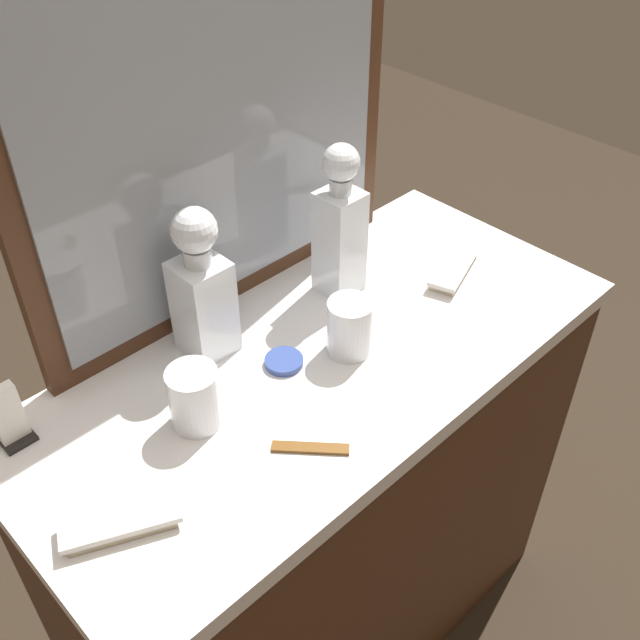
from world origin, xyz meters
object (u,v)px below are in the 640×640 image
object	(u,v)px
crystal_decanter_rear	(203,297)
crystal_tumbler_front	(350,329)
napkin_holder	(9,419)
crystal_decanter_far_left	(340,234)
porcelain_dish	(284,361)
tortoiseshell_comb	(311,448)
silver_brush_far_left	(121,523)
silver_brush_rear	(454,268)
crystal_tumbler_left	(195,400)

from	to	relation	value
crystal_decanter_rear	crystal_tumbler_front	distance (m)	0.26
napkin_holder	crystal_decanter_far_left	bearing A→B (deg)	-6.74
napkin_holder	porcelain_dish	bearing A→B (deg)	-21.49
crystal_tumbler_front	tortoiseshell_comb	bearing A→B (deg)	-150.25
crystal_decanter_far_left	silver_brush_far_left	distance (m)	0.65
crystal_decanter_far_left	silver_brush_rear	size ratio (longest dim) A/B	1.75
crystal_decanter_rear	crystal_tumbler_left	distance (m)	0.19
crystal_tumbler_left	tortoiseshell_comb	bearing A→B (deg)	-62.15
silver_brush_far_left	porcelain_dish	distance (m)	0.40
crystal_tumbler_left	crystal_decanter_rear	bearing A→B (deg)	46.68
crystal_tumbler_left	crystal_tumbler_front	bearing A→B (deg)	-9.46
crystal_decanter_far_left	tortoiseshell_comb	bearing A→B (deg)	-141.31
silver_brush_rear	porcelain_dish	xyz separation A→B (m)	(-0.42, 0.04, -0.01)
silver_brush_rear	silver_brush_far_left	bearing A→B (deg)	-176.37
crystal_decanter_rear	crystal_tumbler_front	world-z (taller)	crystal_decanter_rear
silver_brush_rear	silver_brush_far_left	world-z (taller)	same
crystal_decanter_far_left	crystal_tumbler_front	world-z (taller)	crystal_decanter_far_left
crystal_tumbler_left	porcelain_dish	bearing A→B (deg)	0.95
crystal_tumbler_left	napkin_holder	size ratio (longest dim) A/B	0.97
silver_brush_far_left	napkin_holder	distance (m)	0.26
crystal_tumbler_front	silver_brush_rear	xyz separation A→B (m)	(0.32, 0.01, -0.04)
porcelain_dish	silver_brush_far_left	bearing A→B (deg)	-166.74
porcelain_dish	silver_brush_rear	bearing A→B (deg)	-5.33
crystal_decanter_far_left	silver_brush_far_left	bearing A→B (deg)	-163.67
crystal_decanter_far_left	crystal_tumbler_left	distance (m)	0.43
porcelain_dish	napkin_holder	xyz separation A→B (m)	(-0.42, 0.16, 0.04)
silver_brush_far_left	crystal_decanter_far_left	bearing A→B (deg)	16.33
porcelain_dish	crystal_decanter_far_left	bearing A→B (deg)	21.41
crystal_tumbler_front	napkin_holder	xyz separation A→B (m)	(-0.52, 0.22, -0.00)
porcelain_dish	tortoiseshell_comb	size ratio (longest dim) A/B	0.66
crystal_decanter_rear	crystal_decanter_far_left	bearing A→B (deg)	-7.24
crystal_decanter_far_left	silver_brush_far_left	world-z (taller)	crystal_decanter_far_left
silver_brush_rear	silver_brush_far_left	xyz separation A→B (m)	(-0.81, -0.05, -0.00)
silver_brush_far_left	porcelain_dish	size ratio (longest dim) A/B	2.55
napkin_holder	silver_brush_rear	bearing A→B (deg)	-13.59
crystal_tumbler_left	tortoiseshell_comb	xyz separation A→B (m)	(0.09, -0.17, -0.05)
crystal_tumbler_front	napkin_holder	world-z (taller)	napkin_holder
tortoiseshell_comb	napkin_holder	size ratio (longest dim) A/B	0.93
crystal_decanter_far_left	crystal_tumbler_left	world-z (taller)	crystal_decanter_far_left
silver_brush_far_left	crystal_tumbler_left	bearing A→B (deg)	23.95
silver_brush_far_left	tortoiseshell_comb	size ratio (longest dim) A/B	1.70
silver_brush_rear	porcelain_dish	distance (m)	0.43
crystal_decanter_far_left	porcelain_dish	xyz separation A→B (m)	(-0.22, -0.09, -0.12)
crystal_decanter_rear	crystal_tumbler_left	xyz separation A→B (m)	(-0.12, -0.13, -0.07)
crystal_tumbler_front	napkin_holder	bearing A→B (deg)	157.58
napkin_holder	silver_brush_far_left	bearing A→B (deg)	-83.60
crystal_decanter_rear	napkin_holder	distance (m)	0.36
silver_brush_far_left	silver_brush_rear	bearing A→B (deg)	3.63
crystal_tumbler_left	silver_brush_far_left	distance (m)	0.22
crystal_decanter_rear	porcelain_dish	world-z (taller)	crystal_decanter_rear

